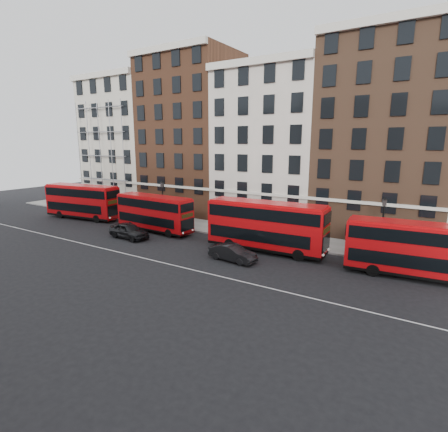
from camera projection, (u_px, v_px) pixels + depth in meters
The scene contains 14 objects.
ground at pixel (186, 258), 30.82m from camera, with size 120.00×120.00×0.00m, color black.
pavement at pixel (244, 232), 39.51m from camera, with size 80.00×5.00×0.15m, color gray.
kerb at pixel (232, 237), 37.44m from camera, with size 80.00×0.30×0.16m, color gray.
road_centre_line at pixel (171, 265), 29.17m from camera, with size 70.00×0.12×0.01m, color white.
building_terrace at pixel (271, 140), 43.67m from camera, with size 64.00×11.95×22.00m.
bus_a at pixel (82, 201), 46.24m from camera, with size 10.96×3.92×4.51m.
bus_b at pixel (154, 212), 39.62m from camera, with size 9.92×2.77×4.13m.
bus_c at pixel (266, 225), 32.30m from camera, with size 11.23×3.15×4.68m.
bus_d at pixel (417, 249), 25.91m from camera, with size 10.23×3.36×4.22m.
car_rear at pixel (129, 231), 37.04m from camera, with size 1.95×4.85×1.65m, color black.
car_front at pixel (233, 253), 30.01m from camera, with size 1.50×4.30×1.42m, color black.
lamp_post_left at pixel (163, 200), 42.58m from camera, with size 0.44×0.44×5.33m.
lamp_post_right at pixel (382, 224), 30.13m from camera, with size 0.44×0.44×5.33m.
iron_railings at pixel (253, 223), 41.21m from camera, with size 6.60×0.06×1.00m, color black, non-canonical shape.
Camera 1 is at (18.46, -23.09, 10.06)m, focal length 28.00 mm.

